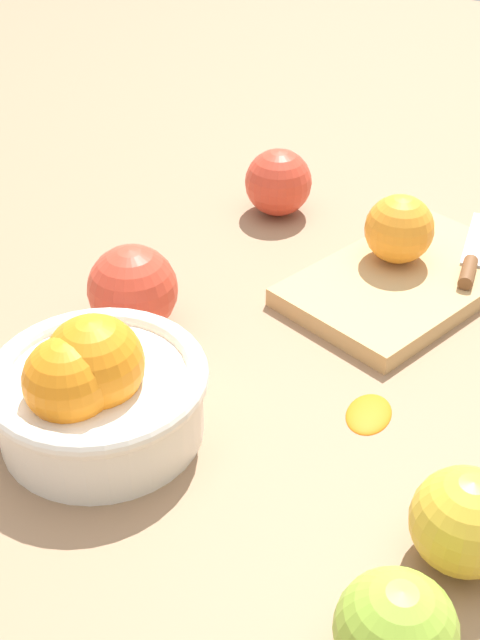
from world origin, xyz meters
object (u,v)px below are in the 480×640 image
object	(u,v)px
cutting_board	(406,280)
orange_on_board	(401,230)
apple_back_left	(133,289)
apple_front_left	(465,522)
knife	(472,257)
apple_back_right	(278,182)
bowl	(95,390)
apple_front_left_2	(396,631)

from	to	relation	value
cutting_board	orange_on_board	bearing A→B (deg)	46.28
apple_back_left	apple_front_left	world-z (taller)	apple_back_left
apple_back_left	knife	bearing A→B (deg)	-42.20
cutting_board	apple_back_left	xyz separation A→B (m)	(-0.20, 0.18, 0.03)
orange_on_board	apple_front_left	xyz separation A→B (m)	(-0.30, -0.18, -0.02)
apple_back_right	bowl	bearing A→B (deg)	-169.27
apple_back_right	apple_front_left	bearing A→B (deg)	-134.80
knife	apple_front_left	size ratio (longest dim) A/B	2.13
orange_on_board	bowl	bearing A→B (deg)	164.29
apple_back_right	apple_front_left	size ratio (longest dim) A/B	1.04
cutting_board	apple_front_left	size ratio (longest dim) A/B	3.35
apple_back_right	apple_front_left	xyz separation A→B (m)	(-0.35, -0.35, -0.00)
apple_back_left	orange_on_board	bearing A→B (deg)	-37.51
knife	cutting_board	bearing A→B (deg)	140.09
orange_on_board	apple_back_left	bearing A→B (deg)	142.49
bowl	apple_back_left	xyz separation A→B (m)	(0.13, 0.07, -0.00)
apple_front_left	cutting_board	bearing A→B (deg)	30.17
bowl	apple_front_left_2	size ratio (longest dim) A/B	2.36
orange_on_board	cutting_board	bearing A→B (deg)	-133.72
orange_on_board	knife	bearing A→B (deg)	-59.68
bowl	apple_back_right	bearing A→B (deg)	10.73
orange_on_board	knife	size ratio (longest dim) A/B	0.44
apple_front_left	apple_front_left_2	bearing A→B (deg)	177.78
cutting_board	apple_front_left	world-z (taller)	apple_front_left
apple_back_right	apple_front_left_2	world-z (taller)	apple_back_right
knife	apple_front_left_2	size ratio (longest dim) A/B	2.15
apple_back_left	apple_front_left_2	bearing A→B (deg)	-118.37
apple_back_right	apple_front_left_2	size ratio (longest dim) A/B	1.05
orange_on_board	apple_front_left_2	distance (m)	0.44
bowl	apple_front_left_2	world-z (taller)	bowl
cutting_board	orange_on_board	distance (m)	0.05
bowl	apple_back_left	size ratio (longest dim) A/B	2.07
bowl	knife	bearing A→B (deg)	-22.85
cutting_board	orange_on_board	xyz separation A→B (m)	(0.02, 0.02, 0.04)
orange_on_board	apple_front_left_2	bearing A→B (deg)	-155.79
apple_back_right	cutting_board	bearing A→B (deg)	-109.40
apple_front_left	apple_front_left_2	xyz separation A→B (m)	(-0.10, 0.00, -0.00)
bowl	orange_on_board	size ratio (longest dim) A/B	2.49
knife	apple_front_left	distance (m)	0.36
cutting_board	apple_front_left_2	bearing A→B (deg)	-157.08
apple_back_right	apple_front_left	distance (m)	0.50
knife	apple_front_left_2	xyz separation A→B (m)	(-0.44, -0.12, 0.01)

